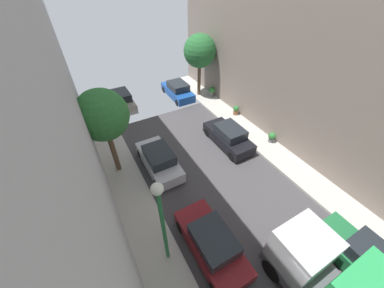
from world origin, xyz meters
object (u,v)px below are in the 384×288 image
(parked_car_left_3, at_px, (159,160))
(street_tree_2, at_px, (102,116))
(potted_plant_1, at_px, (212,91))
(potted_plant_2, at_px, (272,137))
(parked_car_right_2, at_px, (178,91))
(parked_car_left_2, at_px, (212,243))
(lamp_post, at_px, (161,215))
(potted_plant_3, at_px, (236,110))
(parked_car_right_0, at_px, (367,261))
(parked_car_left_4, at_px, (121,100))
(street_tree_1, at_px, (200,51))
(parked_car_right_1, at_px, (228,136))

(parked_car_left_3, bearing_deg, street_tree_2, 155.84)
(potted_plant_1, height_order, potted_plant_2, potted_plant_1)
(parked_car_right_2, height_order, potted_plant_1, parked_car_right_2)
(parked_car_left_2, height_order, lamp_post, lamp_post)
(potted_plant_1, relative_size, potted_plant_3, 1.18)
(parked_car_right_2, bearing_deg, parked_car_right_0, -90.00)
(parked_car_right_2, relative_size, lamp_post, 0.82)
(potted_plant_3, bearing_deg, parked_car_right_2, 117.71)
(parked_car_left_3, relative_size, parked_car_left_4, 1.00)
(parked_car_right_2, xyz_separation_m, potted_plant_2, (2.87, -9.86, -0.11))
(parked_car_left_2, relative_size, parked_car_left_4, 1.00)
(parked_car_left_2, relative_size, parked_car_right_0, 1.00)
(parked_car_left_3, height_order, lamp_post, lamp_post)
(street_tree_2, relative_size, lamp_post, 1.08)
(parked_car_right_2, distance_m, potted_plant_3, 6.26)
(parked_car_left_4, height_order, potted_plant_1, parked_car_left_4)
(parked_car_right_0, bearing_deg, street_tree_1, 83.46)
(parked_car_left_2, height_order, parked_car_left_3, same)
(potted_plant_1, bearing_deg, parked_car_right_0, -99.92)
(potted_plant_1, bearing_deg, parked_car_left_2, -123.24)
(parked_car_left_3, bearing_deg, potted_plant_2, -11.58)
(street_tree_2, relative_size, potted_plant_2, 6.89)
(street_tree_1, bearing_deg, parked_car_left_2, -118.50)
(street_tree_1, xyz_separation_m, potted_plant_2, (0.86, -9.14, -3.74))
(parked_car_left_4, xyz_separation_m, parked_car_right_0, (5.40, -19.08, 0.00))
(parked_car_left_2, bearing_deg, parked_car_left_4, 90.00)
(street_tree_1, bearing_deg, parked_car_left_4, 168.36)
(parked_car_right_2, xyz_separation_m, potted_plant_3, (2.91, -5.54, -0.12))
(parked_car_right_1, bearing_deg, parked_car_left_3, 177.88)
(parked_car_right_1, xyz_separation_m, lamp_post, (-7.30, -5.29, 2.84))
(parked_car_right_0, xyz_separation_m, street_tree_1, (2.01, 17.56, 3.63))
(parked_car_right_0, bearing_deg, street_tree_2, 124.95)
(parked_car_right_0, xyz_separation_m, parked_car_right_1, (0.00, 9.91, 0.00))
(street_tree_2, relative_size, potted_plant_1, 5.68)
(potted_plant_1, distance_m, potted_plant_3, 3.84)
(street_tree_2, bearing_deg, lamp_post, -85.46)
(street_tree_2, height_order, potted_plant_1, street_tree_2)
(parked_car_right_1, height_order, potted_plant_1, parked_car_right_1)
(street_tree_1, distance_m, potted_plant_3, 6.18)
(parked_car_left_2, relative_size, potted_plant_1, 4.29)
(parked_car_left_2, height_order, parked_car_left_4, same)
(potted_plant_3, bearing_deg, parked_car_left_3, -162.49)
(parked_car_left_4, relative_size, street_tree_1, 0.74)
(parked_car_left_2, xyz_separation_m, parked_car_right_2, (5.40, 14.36, 0.00))
(potted_plant_2, xyz_separation_m, lamp_post, (-10.17, -3.79, 2.96))
(parked_car_left_2, height_order, potted_plant_3, parked_car_left_2)
(lamp_post, bearing_deg, parked_car_right_0, -32.34)
(parked_car_right_2, relative_size, potted_plant_1, 4.29)
(parked_car_right_2, bearing_deg, parked_car_right_1, -90.00)
(parked_car_left_3, height_order, parked_car_left_4, same)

